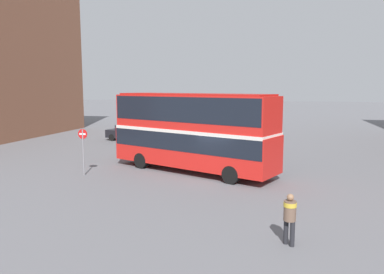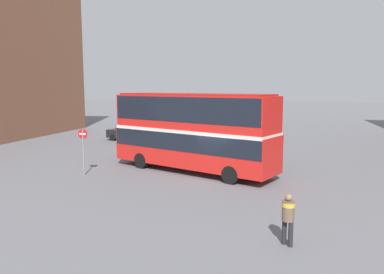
{
  "view_description": "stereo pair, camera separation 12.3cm",
  "coord_description": "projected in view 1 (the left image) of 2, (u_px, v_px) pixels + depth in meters",
  "views": [
    {
      "loc": [
        3.44,
        -20.38,
        5.15
      ],
      "look_at": [
        -1.85,
        1.45,
        2.15
      ],
      "focal_mm": 35.0,
      "sensor_mm": 36.0,
      "label": 1
    },
    {
      "loc": [
        3.55,
        -20.35,
        5.15
      ],
      "look_at": [
        -1.85,
        1.45,
        2.15
      ],
      "focal_mm": 35.0,
      "sensor_mm": 36.0,
      "label": 2
    }
  ],
  "objects": [
    {
      "name": "no_entry_sign",
      "position": [
        83.0,
        145.0,
        21.77
      ],
      "size": [
        0.58,
        0.08,
        2.74
      ],
      "color": "gray",
      "rests_on": "ground_plane"
    },
    {
      "name": "pedestrian_foreground",
      "position": [
        290.0,
        214.0,
        12.14
      ],
      "size": [
        0.6,
        0.6,
        1.73
      ],
      "rotation": [
        0.0,
        0.0,
        4.01
      ],
      "color": "#232328",
      "rests_on": "ground_plane"
    },
    {
      "name": "double_decker_bus",
      "position": [
        192.0,
        128.0,
        22.59
      ],
      "size": [
        10.81,
        6.43,
        4.77
      ],
      "rotation": [
        0.0,
        0.0,
        -0.39
      ],
      "color": "red",
      "rests_on": "ground_plane"
    },
    {
      "name": "parked_car_kerb_near",
      "position": [
        128.0,
        133.0,
        36.15
      ],
      "size": [
        4.26,
        2.51,
        1.54
      ],
      "rotation": [
        0.0,
        0.0,
        2.93
      ],
      "color": "black",
      "rests_on": "ground_plane"
    },
    {
      "name": "ground_plane",
      "position": [
        218.0,
        179.0,
        21.12
      ],
      "size": [
        240.0,
        240.0,
        0.0
      ],
      "primitive_type": "plane",
      "color": "slate"
    }
  ]
}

